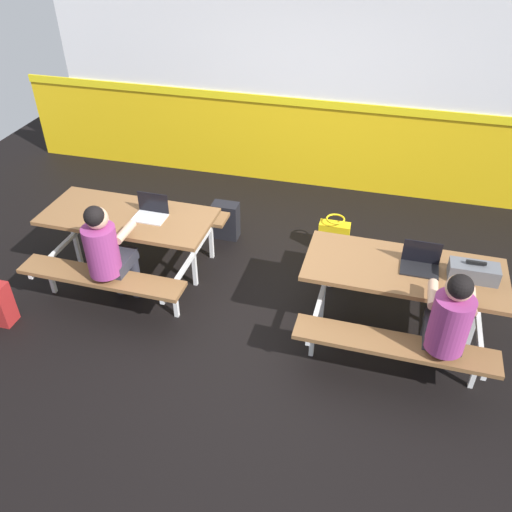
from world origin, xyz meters
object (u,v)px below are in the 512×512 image
(student_nearer, at_px, (107,250))
(tote_bag_bright, at_px, (334,236))
(picnic_table_left, at_px, (130,229))
(laptop_dark, at_px, (420,263))
(backpack_dark, at_px, (226,220))
(student_further, at_px, (448,321))
(laptop_silver, at_px, (151,212))
(toolbox_grey, at_px, (474,272))
(picnic_table_right, at_px, (402,283))

(student_nearer, xyz_separation_m, tote_bag_bright, (1.91, 1.53, -0.51))
(picnic_table_left, bearing_deg, student_nearer, -83.39)
(laptop_dark, relative_size, backpack_dark, 0.74)
(student_nearer, height_order, laptop_dark, student_nearer)
(student_further, bearing_deg, laptop_silver, 164.23)
(picnic_table_left, bearing_deg, backpack_dark, 53.05)
(student_further, relative_size, laptop_dark, 3.73)
(student_further, xyz_separation_m, toolbox_grey, (0.20, 0.55, 0.10))
(tote_bag_bright, bearing_deg, student_further, -58.11)
(student_nearer, distance_m, student_further, 2.99)
(picnic_table_right, distance_m, toolbox_grey, 0.60)
(backpack_dark, bearing_deg, picnic_table_left, -126.95)
(backpack_dark, height_order, tote_bag_bright, backpack_dark)
(picnic_table_left, bearing_deg, student_further, -13.98)
(tote_bag_bright, bearing_deg, laptop_silver, -151.48)
(toolbox_grey, relative_size, backpack_dark, 0.91)
(picnic_table_right, distance_m, laptop_dark, 0.25)
(toolbox_grey, height_order, backpack_dark, toolbox_grey)
(laptop_dark, bearing_deg, picnic_table_left, 176.74)
(student_further, bearing_deg, laptop_dark, 110.91)
(backpack_dark, bearing_deg, student_further, -36.15)
(picnic_table_right, height_order, laptop_silver, laptop_silver)
(picnic_table_left, distance_m, backpack_dark, 1.24)
(picnic_table_left, height_order, student_nearer, student_nearer)
(student_nearer, distance_m, laptop_silver, 0.62)
(student_further, height_order, laptop_dark, student_further)
(picnic_table_right, height_order, toolbox_grey, toolbox_grey)
(picnic_table_left, xyz_separation_m, tote_bag_bright, (1.97, 0.97, -0.38))
(picnic_table_right, height_order, laptop_dark, laptop_dark)
(laptop_silver, distance_m, laptop_dark, 2.58)
(picnic_table_left, xyz_separation_m, student_further, (3.05, -0.76, 0.13))
(student_further, bearing_deg, tote_bag_bright, 121.89)
(picnic_table_left, bearing_deg, picnic_table_right, -4.15)
(toolbox_grey, relative_size, tote_bag_bright, 0.93)
(picnic_table_right, distance_m, student_nearer, 2.66)
(picnic_table_left, height_order, picnic_table_right, same)
(backpack_dark, bearing_deg, student_nearer, -113.29)
(laptop_dark, bearing_deg, laptop_silver, 175.70)
(laptop_dark, bearing_deg, backpack_dark, 152.26)
(student_nearer, xyz_separation_m, laptop_dark, (2.75, 0.40, 0.08))
(picnic_table_left, relative_size, backpack_dark, 3.92)
(toolbox_grey, distance_m, backpack_dark, 2.85)
(student_further, height_order, toolbox_grey, student_further)
(student_further, bearing_deg, toolbox_grey, 70.34)
(toolbox_grey, bearing_deg, picnic_table_right, 179.04)
(laptop_silver, bearing_deg, picnic_table_left, -172.23)
(student_further, bearing_deg, picnic_table_right, 121.78)
(student_nearer, bearing_deg, picnic_table_right, 7.82)
(laptop_silver, height_order, tote_bag_bright, laptop_silver)
(tote_bag_bright, bearing_deg, backpack_dark, -178.88)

